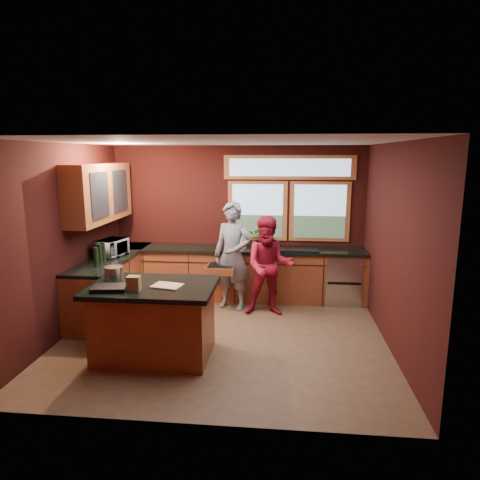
# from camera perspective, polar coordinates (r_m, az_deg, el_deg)

# --- Properties ---
(floor) EXTENTS (4.50, 4.50, 0.00)m
(floor) POSITION_cam_1_polar(r_m,az_deg,el_deg) (6.21, -2.22, -12.83)
(floor) COLOR brown
(floor) RESTS_ON ground
(room_shell) EXTENTS (4.52, 4.02, 2.71)m
(room_shell) POSITION_cam_1_polar(r_m,az_deg,el_deg) (6.14, -7.47, 4.31)
(room_shell) COLOR black
(room_shell) RESTS_ON ground
(back_counter) EXTENTS (4.50, 0.64, 0.93)m
(back_counter) POSITION_cam_1_polar(r_m,az_deg,el_deg) (7.62, 1.01, -4.49)
(back_counter) COLOR maroon
(back_counter) RESTS_ON floor
(left_counter) EXTENTS (0.64, 2.30, 0.93)m
(left_counter) POSITION_cam_1_polar(r_m,az_deg,el_deg) (7.32, -16.67, -5.62)
(left_counter) COLOR maroon
(left_counter) RESTS_ON floor
(island) EXTENTS (1.55, 1.05, 0.95)m
(island) POSITION_cam_1_polar(r_m,az_deg,el_deg) (5.61, -11.38, -10.45)
(island) COLOR maroon
(island) RESTS_ON floor
(person_grey) EXTENTS (0.75, 0.61, 1.79)m
(person_grey) POSITION_cam_1_polar(r_m,az_deg,el_deg) (7.06, -1.00, -2.12)
(person_grey) COLOR slate
(person_grey) RESTS_ON floor
(person_red) EXTENTS (0.80, 0.63, 1.60)m
(person_red) POSITION_cam_1_polar(r_m,az_deg,el_deg) (6.80, 3.88, -3.51)
(person_red) COLOR maroon
(person_red) RESTS_ON floor
(microwave) EXTENTS (0.45, 0.57, 0.28)m
(microwave) POSITION_cam_1_polar(r_m,az_deg,el_deg) (7.15, -16.74, -1.02)
(microwave) COLOR #999999
(microwave) RESTS_ON left_counter
(potted_plant) EXTENTS (0.37, 0.32, 0.41)m
(potted_plant) POSITION_cam_1_polar(r_m,az_deg,el_deg) (7.50, 2.59, 0.51)
(potted_plant) COLOR #999999
(potted_plant) RESTS_ON back_counter
(paper_towel) EXTENTS (0.12, 0.12, 0.28)m
(paper_towel) POSITION_cam_1_polar(r_m,az_deg,el_deg) (7.49, 0.35, -0.00)
(paper_towel) COLOR white
(paper_towel) RESTS_ON back_counter
(cutting_board) EXTENTS (0.39, 0.32, 0.02)m
(cutting_board) POSITION_cam_1_polar(r_m,az_deg,el_deg) (5.35, -9.68, -6.04)
(cutting_board) COLOR tan
(cutting_board) RESTS_ON island
(stock_pot) EXTENTS (0.24, 0.24, 0.18)m
(stock_pot) POSITION_cam_1_polar(r_m,az_deg,el_deg) (5.75, -16.42, -4.30)
(stock_pot) COLOR #B4B3B8
(stock_pot) RESTS_ON island
(paper_bag) EXTENTS (0.15, 0.12, 0.18)m
(paper_bag) POSITION_cam_1_polar(r_m,az_deg,el_deg) (5.25, -13.99, -5.65)
(paper_bag) COLOR brown
(paper_bag) RESTS_ON island
(black_tray) EXTENTS (0.44, 0.33, 0.05)m
(black_tray) POSITION_cam_1_polar(r_m,az_deg,el_deg) (5.37, -16.99, -6.14)
(black_tray) COLOR black
(black_tray) RESTS_ON island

